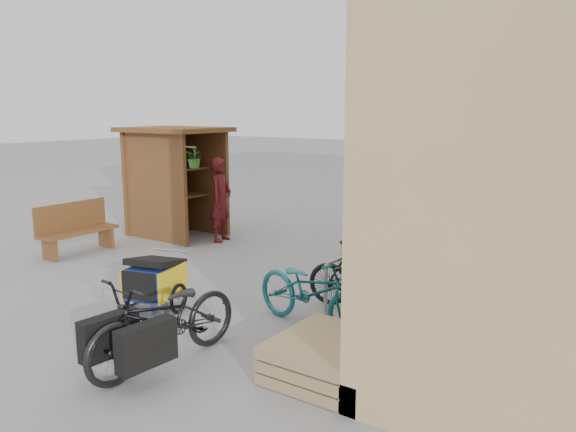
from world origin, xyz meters
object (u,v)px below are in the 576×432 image
Objects in this scene: bike_2 at (385,262)px; bike_0 at (312,291)px; cargo_bike at (164,321)px; kiosk at (172,166)px; bike_6 at (453,232)px; bike_3 at (390,251)px; bench at (76,228)px; child_trailer at (155,279)px; shopping_carts at (513,208)px; person_kiosk at (221,200)px; bike_7 at (441,227)px; bike_1 at (363,277)px; bike_4 at (414,245)px; pallet_stack at (326,357)px; bike_5 at (423,240)px.

bike_0 is at bearing 177.43° from bike_2.
kiosk is at bearing 139.97° from cargo_bike.
bike_3 is at bearing 178.14° from bike_6.
bench reaches higher than bike_2.
bench is (-0.40, -2.22, -1.04)m from kiosk.
child_trailer is (3.25, -3.51, -1.11)m from kiosk.
shopping_carts is at bearing 53.30° from child_trailer.
bike_2 is (4.30, -1.05, -0.45)m from person_kiosk.
bike_6 is 1.10× the size of bike_7.
bike_4 is at bearing -4.93° from bike_1.
cargo_bike is at bearing 150.75° from bike_1.
pallet_stack is 0.87× the size of child_trailer.
bike_7 reaches higher than bike_5.
bike_4 is at bearing -101.83° from person_kiosk.
cargo_bike is 1.23× the size of bike_7.
bike_3 is at bearing 11.13° from bike_2.
person_kiosk is (1.23, 0.19, -0.66)m from kiosk.
cargo_bike is at bearing 170.24° from bike_0.
bike_2 is 1.10× the size of bike_5.
bike_2 is (5.54, -0.86, -1.11)m from kiosk.
bike_6 is (6.16, 3.89, -0.03)m from bench.
kiosk is 5.66m from bike_5.
bike_0 is 1.04× the size of bike_6.
kiosk is at bearing -146.95° from shopping_carts.
kiosk is at bearing 117.88° from child_trailer.
kiosk is 1.52× the size of bike_4.
bike_4 is at bearing 23.74° from bench.
kiosk reaches higher than bike_3.
kiosk is 7.50m from pallet_stack.
bench is 0.88× the size of person_kiosk.
cargo_bike is 1.07× the size of bike_0.
bike_0 is 1.25× the size of bike_5.
bench is 2.94m from person_kiosk.
bike_7 reaches higher than child_trailer.
shopping_carts is 1.25× the size of bike_7.
person_kiosk is 4.33m from bike_3.
cargo_bike is at bearing 173.54° from bike_5.
cargo_bike reaches higher than bike_6.
kiosk is 1.50× the size of bike_7.
child_trailer is 3.68m from bike_3.
bike_1 is at bearing -169.28° from bike_3.
bike_3 is (2.23, 2.93, 0.12)m from child_trailer.
bike_6 is (4.52, 1.48, -0.41)m from person_kiosk.
bike_0 is (4.22, -3.06, -0.39)m from person_kiosk.
bench reaches higher than bike_5.
bike_7 is at bearing -111.98° from shopping_carts.
cargo_bike is 5.57m from bike_5.
bike_5 is (5.49, 0.83, -1.09)m from kiosk.
bike_5 is (0.03, 3.70, -0.04)m from bike_0.
bike_3 is at bearing -99.67° from shopping_carts.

